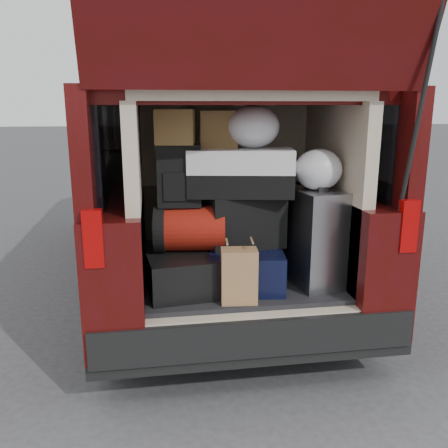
{
  "coord_description": "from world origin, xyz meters",
  "views": [
    {
      "loc": [
        -0.56,
        -2.72,
        1.67
      ],
      "look_at": [
        -0.1,
        0.2,
        0.94
      ],
      "focal_mm": 38.0,
      "sensor_mm": 36.0,
      "label": 1
    }
  ],
  "objects_px": {
    "black_hardshell": "(181,269)",
    "kraft_bag": "(239,276)",
    "backpack": "(179,175)",
    "twotone_duffel": "(241,172)",
    "silver_roller": "(314,237)",
    "black_soft_case": "(246,220)",
    "navy_hardshell": "(245,265)",
    "red_duffel": "(190,228)"
  },
  "relations": [
    {
      "from": "black_hardshell",
      "to": "kraft_bag",
      "type": "distance_m",
      "value": 0.44
    },
    {
      "from": "black_soft_case",
      "to": "silver_roller",
      "type": "bearing_deg",
      "value": -20.25
    },
    {
      "from": "red_duffel",
      "to": "black_soft_case",
      "type": "bearing_deg",
      "value": 10.91
    },
    {
      "from": "red_duffel",
      "to": "black_soft_case",
      "type": "distance_m",
      "value": 0.37
    },
    {
      "from": "navy_hardshell",
      "to": "twotone_duffel",
      "type": "height_order",
      "value": "twotone_duffel"
    },
    {
      "from": "black_soft_case",
      "to": "backpack",
      "type": "bearing_deg",
      "value": 175.85
    },
    {
      "from": "twotone_duffel",
      "to": "silver_roller",
      "type": "bearing_deg",
      "value": -1.88
    },
    {
      "from": "navy_hardshell",
      "to": "twotone_duffel",
      "type": "xyz_separation_m",
      "value": [
        -0.03,
        0.03,
        0.6
      ]
    },
    {
      "from": "black_hardshell",
      "to": "kraft_bag",
      "type": "relative_size",
      "value": 1.84
    },
    {
      "from": "black_hardshell",
      "to": "red_duffel",
      "type": "distance_m",
      "value": 0.27
    },
    {
      "from": "black_hardshell",
      "to": "backpack",
      "type": "height_order",
      "value": "backpack"
    },
    {
      "from": "silver_roller",
      "to": "kraft_bag",
      "type": "distance_m",
      "value": 0.6
    },
    {
      "from": "kraft_bag",
      "to": "backpack",
      "type": "bearing_deg",
      "value": 139.21
    },
    {
      "from": "black_hardshell",
      "to": "backpack",
      "type": "distance_m",
      "value": 0.59
    },
    {
      "from": "navy_hardshell",
      "to": "red_duffel",
      "type": "xyz_separation_m",
      "value": [
        -0.36,
        0.02,
        0.26
      ]
    },
    {
      "from": "silver_roller",
      "to": "black_soft_case",
      "type": "xyz_separation_m",
      "value": [
        -0.43,
        0.11,
        0.1
      ]
    },
    {
      "from": "backpack",
      "to": "twotone_duffel",
      "type": "bearing_deg",
      "value": 3.59
    },
    {
      "from": "twotone_duffel",
      "to": "backpack",
      "type": "bearing_deg",
      "value": -169.88
    },
    {
      "from": "black_soft_case",
      "to": "backpack",
      "type": "height_order",
      "value": "backpack"
    },
    {
      "from": "black_soft_case",
      "to": "twotone_duffel",
      "type": "bearing_deg",
      "value": -168.46
    },
    {
      "from": "black_hardshell",
      "to": "twotone_duffel",
      "type": "xyz_separation_m",
      "value": [
        0.39,
        0.04,
        0.61
      ]
    },
    {
      "from": "red_duffel",
      "to": "navy_hardshell",
      "type": "bearing_deg",
      "value": 3.64
    },
    {
      "from": "silver_roller",
      "to": "red_duffel",
      "type": "height_order",
      "value": "silver_roller"
    },
    {
      "from": "navy_hardshell",
      "to": "kraft_bag",
      "type": "relative_size",
      "value": 1.73
    },
    {
      "from": "twotone_duffel",
      "to": "black_soft_case",
      "type": "bearing_deg",
      "value": 27.4
    },
    {
      "from": "black_hardshell",
      "to": "navy_hardshell",
      "type": "bearing_deg",
      "value": -6.25
    },
    {
      "from": "black_soft_case",
      "to": "twotone_duffel",
      "type": "xyz_separation_m",
      "value": [
        -0.04,
        -0.01,
        0.31
      ]
    },
    {
      "from": "silver_roller",
      "to": "kraft_bag",
      "type": "xyz_separation_m",
      "value": [
        -0.53,
        -0.23,
        -0.15
      ]
    },
    {
      "from": "twotone_duffel",
      "to": "red_duffel",
      "type": "bearing_deg",
      "value": -166.78
    },
    {
      "from": "navy_hardshell",
      "to": "red_duffel",
      "type": "bearing_deg",
      "value": -174.89
    },
    {
      "from": "navy_hardshell",
      "to": "black_soft_case",
      "type": "bearing_deg",
      "value": 88.88
    },
    {
      "from": "navy_hardshell",
      "to": "kraft_bag",
      "type": "distance_m",
      "value": 0.32
    },
    {
      "from": "backpack",
      "to": "black_hardshell",
      "type": "bearing_deg",
      "value": -93.44
    },
    {
      "from": "silver_roller",
      "to": "black_soft_case",
      "type": "height_order",
      "value": "silver_roller"
    },
    {
      "from": "black_hardshell",
      "to": "kraft_bag",
      "type": "bearing_deg",
      "value": -49.13
    },
    {
      "from": "black_soft_case",
      "to": "backpack",
      "type": "relative_size",
      "value": 1.23
    },
    {
      "from": "black_hardshell",
      "to": "black_soft_case",
      "type": "bearing_deg",
      "value": -0.15
    },
    {
      "from": "backpack",
      "to": "navy_hardshell",
      "type": "bearing_deg",
      "value": -1.12
    },
    {
      "from": "kraft_bag",
      "to": "black_hardshell",
      "type": "bearing_deg",
      "value": 143.32
    },
    {
      "from": "red_duffel",
      "to": "kraft_bag",
      "type": "bearing_deg",
      "value": -44.13
    },
    {
      "from": "backpack",
      "to": "twotone_duffel",
      "type": "xyz_separation_m",
      "value": [
        0.38,
        -0.0,
        0.01
      ]
    },
    {
      "from": "navy_hardshell",
      "to": "red_duffel",
      "type": "distance_m",
      "value": 0.44
    }
  ]
}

